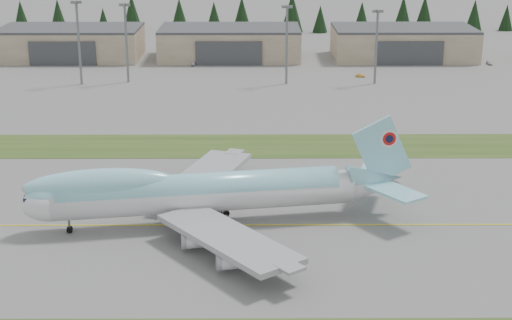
{
  "coord_description": "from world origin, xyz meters",
  "views": [
    {
      "loc": [
        -7.18,
        -120.24,
        50.43
      ],
      "look_at": [
        -6.58,
        10.39,
        8.0
      ],
      "focal_mm": 55.0,
      "sensor_mm": 36.0,
      "label": 1
    }
  ],
  "objects_px": {
    "service_vehicle_a": "(194,66)",
    "service_vehicle_b": "(361,77)",
    "hangar_center": "(230,43)",
    "service_vehicle_c": "(489,65)",
    "hangar_left": "(71,43)",
    "hangar_right": "(403,43)",
    "boeing_747_freighter": "(201,192)"
  },
  "relations": [
    {
      "from": "boeing_747_freighter",
      "to": "service_vehicle_b",
      "type": "bearing_deg",
      "value": 60.89
    },
    {
      "from": "service_vehicle_a",
      "to": "service_vehicle_b",
      "type": "distance_m",
      "value": 56.16
    },
    {
      "from": "service_vehicle_a",
      "to": "hangar_center",
      "type": "bearing_deg",
      "value": 62.86
    },
    {
      "from": "hangar_right",
      "to": "hangar_left",
      "type": "bearing_deg",
      "value": 180.0
    },
    {
      "from": "boeing_747_freighter",
      "to": "hangar_left",
      "type": "height_order",
      "value": "boeing_747_freighter"
    },
    {
      "from": "hangar_left",
      "to": "hangar_right",
      "type": "bearing_deg",
      "value": 0.0
    },
    {
      "from": "boeing_747_freighter",
      "to": "hangar_center",
      "type": "height_order",
      "value": "boeing_747_freighter"
    },
    {
      "from": "service_vehicle_b",
      "to": "service_vehicle_c",
      "type": "xyz_separation_m",
      "value": [
        45.69,
        19.91,
        0.0
      ]
    },
    {
      "from": "hangar_center",
      "to": "hangar_right",
      "type": "xyz_separation_m",
      "value": [
        60.0,
        0.0,
        0.0
      ]
    },
    {
      "from": "hangar_left",
      "to": "service_vehicle_c",
      "type": "distance_m",
      "value": 142.58
    },
    {
      "from": "service_vehicle_c",
      "to": "hangar_right",
      "type": "bearing_deg",
      "value": 154.66
    },
    {
      "from": "boeing_747_freighter",
      "to": "hangar_center",
      "type": "bearing_deg",
      "value": 80.31
    },
    {
      "from": "boeing_747_freighter",
      "to": "hangar_right",
      "type": "xyz_separation_m",
      "value": [
        60.7,
        149.22,
        -0.3
      ]
    },
    {
      "from": "hangar_center",
      "to": "service_vehicle_c",
      "type": "bearing_deg",
      "value": -7.83
    },
    {
      "from": "service_vehicle_a",
      "to": "service_vehicle_c",
      "type": "relative_size",
      "value": 0.9
    },
    {
      "from": "service_vehicle_c",
      "to": "service_vehicle_a",
      "type": "bearing_deg",
      "value": 179.39
    },
    {
      "from": "hangar_left",
      "to": "service_vehicle_b",
      "type": "distance_m",
      "value": 101.57
    },
    {
      "from": "boeing_747_freighter",
      "to": "hangar_right",
      "type": "bearing_deg",
      "value": 58.44
    },
    {
      "from": "hangar_left",
      "to": "hangar_right",
      "type": "xyz_separation_m",
      "value": [
        115.0,
        0.0,
        0.0
      ]
    },
    {
      "from": "service_vehicle_a",
      "to": "service_vehicle_c",
      "type": "distance_m",
      "value": 98.72
    },
    {
      "from": "service_vehicle_a",
      "to": "service_vehicle_b",
      "type": "relative_size",
      "value": 1.07
    },
    {
      "from": "hangar_center",
      "to": "service_vehicle_c",
      "type": "distance_m",
      "value": 87.96
    },
    {
      "from": "service_vehicle_b",
      "to": "service_vehicle_c",
      "type": "relative_size",
      "value": 0.85
    },
    {
      "from": "boeing_747_freighter",
      "to": "hangar_left",
      "type": "xyz_separation_m",
      "value": [
        -54.3,
        149.22,
        -0.3
      ]
    },
    {
      "from": "hangar_left",
      "to": "service_vehicle_a",
      "type": "height_order",
      "value": "hangar_left"
    },
    {
      "from": "hangar_center",
      "to": "hangar_left",
      "type": "bearing_deg",
      "value": 180.0
    },
    {
      "from": "service_vehicle_b",
      "to": "service_vehicle_c",
      "type": "height_order",
      "value": "service_vehicle_c"
    },
    {
      "from": "service_vehicle_a",
      "to": "service_vehicle_b",
      "type": "bearing_deg",
      "value": -5.12
    },
    {
      "from": "hangar_center",
      "to": "service_vehicle_a",
      "type": "xyz_separation_m",
      "value": [
        -11.73,
        -13.38,
        -5.39
      ]
    },
    {
      "from": "hangar_center",
      "to": "hangar_right",
      "type": "height_order",
      "value": "same"
    },
    {
      "from": "hangar_right",
      "to": "service_vehicle_b",
      "type": "relative_size",
      "value": 15.51
    },
    {
      "from": "service_vehicle_b",
      "to": "service_vehicle_a",
      "type": "bearing_deg",
      "value": 84.87
    }
  ]
}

